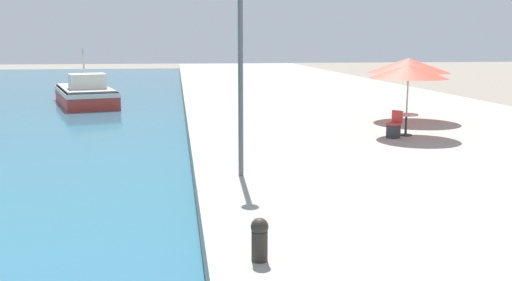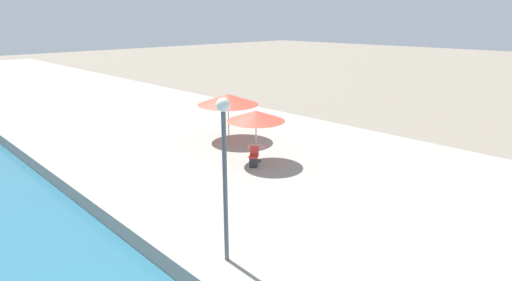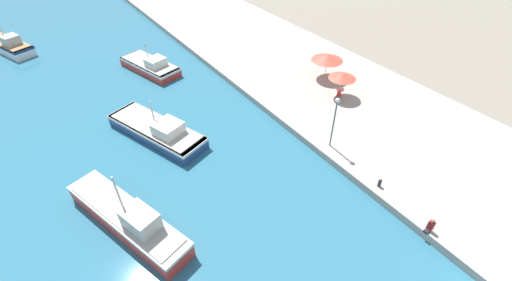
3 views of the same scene
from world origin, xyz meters
name	(u,v)px [view 1 (image 1 of 3)]	position (x,y,z in m)	size (l,w,h in m)	color
quay_promenade	(309,96)	(8.00, 37.00, 0.32)	(16.00, 90.00, 0.65)	#A39E93
fishing_boat_far	(85,94)	(-5.84, 36.66, 0.71)	(4.89, 8.31, 3.36)	red
cafe_umbrella_pink	(408,71)	(7.35, 19.75, 2.83)	(2.66, 2.66, 2.41)	#B7B7B7
cafe_umbrella_white	(409,65)	(8.90, 23.45, 2.86)	(3.33, 3.33, 2.51)	#B7B7B7
cafe_table	(406,120)	(7.33, 19.71, 1.18)	(0.80, 0.80, 0.74)	#333338
cafe_chair_left	(394,128)	(6.74, 19.29, 0.97)	(0.58, 0.58, 0.91)	#2D2D33
mooring_bollard	(260,238)	(0.77, 9.26, 1.00)	(0.26, 0.26, 0.65)	#2D2823
lamppost	(240,45)	(1.10, 14.63, 3.74)	(0.36, 0.36, 4.56)	#565B60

